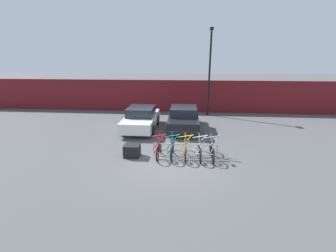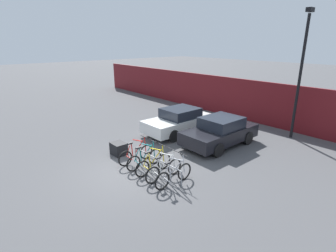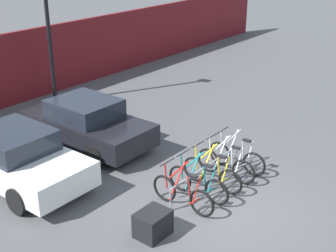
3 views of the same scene
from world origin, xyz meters
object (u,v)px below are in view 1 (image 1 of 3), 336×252
(bicycle_teal, at_px, (172,149))
(car_white, at_px, (141,118))
(bike_rack, at_px, (185,146))
(bicycle_red, at_px, (159,148))
(bicycle_white, at_px, (200,150))
(cargo_crate, at_px, (132,151))
(lamp_post, at_px, (210,69))
(bicycle_silver, at_px, (212,150))
(car_black, at_px, (183,118))
(bicycle_yellow, at_px, (186,149))

(bicycle_teal, relative_size, car_white, 0.42)
(bike_rack, distance_m, bicycle_red, 1.20)
(bicycle_white, height_order, cargo_crate, bicycle_white)
(bicycle_teal, bearing_deg, cargo_crate, -173.10)
(car_white, distance_m, lamp_post, 6.62)
(bicycle_red, xyz_separation_m, bicycle_silver, (2.37, 0.00, 0.00))
(bicycle_teal, xyz_separation_m, car_white, (-2.20, 3.96, 0.31))
(bike_rack, relative_size, car_black, 0.73)
(bicycle_yellow, xyz_separation_m, bicycle_white, (0.63, 0.00, 0.00))
(car_white, bearing_deg, bicycle_yellow, -54.76)
(bicycle_white, relative_size, lamp_post, 0.27)
(bicycle_silver, bearing_deg, car_white, 133.96)
(bicycle_teal, height_order, bicycle_white, same)
(bicycle_red, bearing_deg, car_black, 76.00)
(bike_rack, distance_m, lamp_post, 8.56)
(bicycle_yellow, bearing_deg, cargo_crate, -174.69)
(bicycle_silver, height_order, cargo_crate, bicycle_silver)
(car_black, relative_size, lamp_post, 0.63)
(cargo_crate, bearing_deg, lamp_post, 63.55)
(bicycle_white, height_order, car_white, car_white)
(bicycle_yellow, bearing_deg, car_white, 127.50)
(bike_rack, distance_m, car_black, 4.09)
(car_white, bearing_deg, bicycle_silver, -44.95)
(bicycle_red, height_order, bicycle_white, same)
(car_black, bearing_deg, bicycle_red, -103.55)
(car_white, bearing_deg, bicycle_red, -68.07)
(bike_rack, bearing_deg, car_white, 126.11)
(car_black, bearing_deg, bicycle_teal, -95.59)
(bicycle_yellow, height_order, lamp_post, lamp_post)
(bicycle_teal, relative_size, bicycle_silver, 1.00)
(bicycle_silver, height_order, car_white, car_white)
(lamp_post, height_order, cargo_crate, lamp_post)
(bike_rack, distance_m, car_white, 4.72)
(car_white, distance_m, car_black, 2.63)
(bicycle_yellow, height_order, cargo_crate, bicycle_yellow)
(bike_rack, relative_size, bicycle_white, 1.70)
(bicycle_teal, relative_size, bicycle_yellow, 1.00)
(bicycle_white, bearing_deg, lamp_post, 83.21)
(bicycle_white, bearing_deg, car_black, 101.19)
(bike_rack, distance_m, bicycle_white, 0.67)
(bicycle_teal, distance_m, car_black, 4.26)
(bicycle_white, bearing_deg, bicycle_teal, -179.67)
(cargo_crate, bearing_deg, car_white, 95.45)
(car_black, bearing_deg, lamp_post, 64.22)
(bicycle_red, distance_m, bicycle_white, 1.83)
(bike_rack, height_order, bicycle_yellow, bicycle_yellow)
(car_white, relative_size, car_black, 1.02)
(bicycle_teal, distance_m, bicycle_yellow, 0.60)
(bicycle_silver, bearing_deg, bicycle_yellow, 178.91)
(bike_rack, bearing_deg, lamp_post, 78.15)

